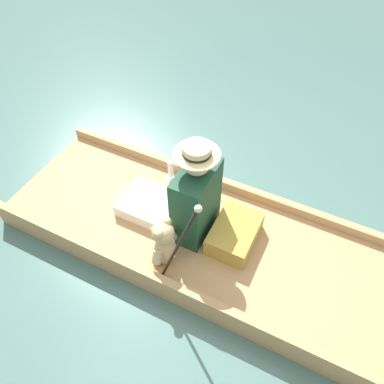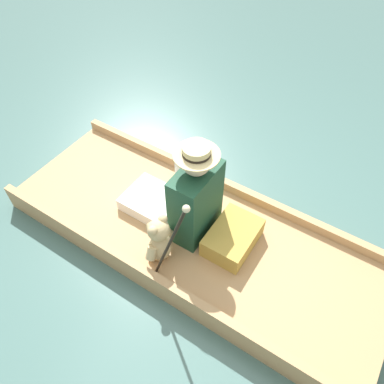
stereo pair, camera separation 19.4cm
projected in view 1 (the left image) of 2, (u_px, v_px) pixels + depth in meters
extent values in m
plane|color=#476B66|center=(193.00, 240.00, 3.03)|extent=(16.00, 16.00, 0.00)
cube|color=tan|center=(193.00, 235.00, 2.97)|extent=(1.10, 3.01, 0.15)
cube|color=tan|center=(159.00, 281.00, 2.58)|extent=(0.06, 3.01, 0.08)
cube|color=tan|center=(220.00, 182.00, 3.19)|extent=(0.06, 3.01, 0.08)
cube|color=#B7933D|center=(234.00, 234.00, 2.79)|extent=(0.44, 0.31, 0.16)
cube|color=white|center=(154.00, 207.00, 2.99)|extent=(0.37, 0.52, 0.11)
cube|color=#19422D|center=(196.00, 202.00, 2.69)|extent=(0.41, 0.22, 0.62)
cube|color=beige|center=(182.00, 192.00, 2.69)|extent=(0.04, 0.01, 0.34)
cube|color=white|center=(174.00, 201.00, 2.60)|extent=(0.02, 0.01, 0.37)
cube|color=white|center=(189.00, 179.00, 2.74)|extent=(0.02, 0.01, 0.37)
sphere|color=beige|center=(197.00, 161.00, 2.39)|extent=(0.19, 0.19, 0.19)
cylinder|color=#CCB77F|center=(197.00, 154.00, 2.34)|extent=(0.31, 0.31, 0.01)
cylinder|color=#CCB77F|center=(197.00, 150.00, 2.31)|extent=(0.18, 0.18, 0.06)
cylinder|color=black|center=(197.00, 152.00, 2.33)|extent=(0.19, 0.19, 0.02)
ellipsoid|color=tan|center=(165.00, 249.00, 2.64)|extent=(0.18, 0.15, 0.27)
sphere|color=tan|center=(163.00, 233.00, 2.49)|extent=(0.16, 0.16, 0.16)
sphere|color=tan|center=(155.00, 230.00, 2.52)|extent=(0.06, 0.06, 0.06)
sphere|color=tan|center=(158.00, 234.00, 2.41)|extent=(0.07, 0.07, 0.07)
sphere|color=tan|center=(167.00, 222.00, 2.48)|extent=(0.07, 0.07, 0.07)
cylinder|color=tan|center=(157.00, 256.00, 2.54)|extent=(0.10, 0.07, 0.12)
cylinder|color=tan|center=(171.00, 235.00, 2.66)|extent=(0.10, 0.07, 0.12)
sphere|color=tan|center=(158.00, 260.00, 2.69)|extent=(0.08, 0.08, 0.08)
sphere|color=tan|center=(164.00, 250.00, 2.75)|extent=(0.08, 0.08, 0.08)
cylinder|color=silver|center=(171.00, 178.00, 3.27)|extent=(0.09, 0.09, 0.01)
cylinder|color=silver|center=(171.00, 176.00, 3.25)|extent=(0.01, 0.01, 0.04)
cylinder|color=silver|center=(171.00, 168.00, 3.18)|extent=(0.05, 0.05, 0.16)
cylinder|color=black|center=(177.00, 247.00, 2.28)|extent=(0.02, 0.29, 0.90)
sphere|color=beige|center=(198.00, 209.00, 1.90)|extent=(0.04, 0.04, 0.04)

